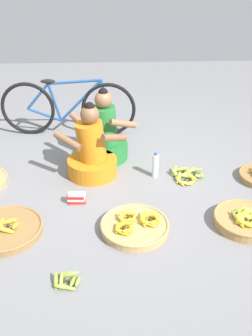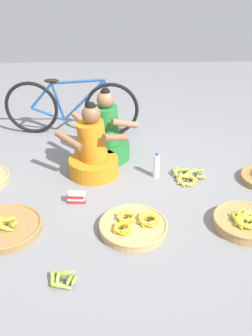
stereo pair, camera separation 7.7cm
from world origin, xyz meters
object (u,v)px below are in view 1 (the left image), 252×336
(bicycle_leaning, at_px, (68,108))
(banana_basket_back_left, at_px, (245,220))
(banana_basket_near_vendor, at_px, (135,226))
(loose_bananas_mid_left, at_px, (67,281))
(vendor_woman_front, at_px, (92,153))
(water_bottle, at_px, (155,166))
(banana_basket_front_left, at_px, (5,229))
(packet_carton_stack, at_px, (76,198))
(vendor_woman_behind, at_px, (104,137))
(loose_bananas_back_center, at_px, (187,175))

(bicycle_leaning, distance_m, banana_basket_back_left, 2.60)
(banana_basket_near_vendor, xyz_separation_m, loose_bananas_mid_left, (-0.53, -0.57, -0.02))
(banana_basket_near_vendor, bearing_deg, banana_basket_back_left, 1.72)
(vendor_woman_front, xyz_separation_m, banana_basket_near_vendor, (0.39, -0.96, -0.21))
(banana_basket_back_left, height_order, water_bottle, water_bottle)
(banana_basket_front_left, relative_size, water_bottle, 2.24)
(water_bottle, xyz_separation_m, packet_carton_stack, (-0.79, -0.46, -0.07))
(banana_basket_front_left, distance_m, packet_carton_stack, 0.70)
(packet_carton_stack, bearing_deg, bicycle_leaning, 97.06)
(banana_basket_near_vendor, xyz_separation_m, water_bottle, (0.27, 0.88, 0.08))
(bicycle_leaning, bearing_deg, banana_basket_front_left, -100.70)
(loose_bananas_mid_left, bearing_deg, packet_carton_stack, 89.73)
(bicycle_leaning, height_order, banana_basket_near_vendor, bicycle_leaning)
(banana_basket_back_left, xyz_separation_m, banana_basket_front_left, (-2.04, -0.01, -0.02))
(banana_basket_near_vendor, height_order, loose_bananas_mid_left, banana_basket_near_vendor)
(water_bottle, bearing_deg, packet_carton_stack, -149.89)
(vendor_woman_front, relative_size, vendor_woman_behind, 0.98)
(banana_basket_back_left, xyz_separation_m, loose_bananas_back_center, (-0.35, 0.82, -0.02))
(vendor_woman_behind, bearing_deg, bicycle_leaning, 124.43)
(loose_bananas_back_center, bearing_deg, vendor_woman_behind, 150.55)
(loose_bananas_mid_left, xyz_separation_m, packet_carton_stack, (0.00, 0.99, 0.03))
(banana_basket_back_left, distance_m, packet_carton_stack, 1.52)
(vendor_woman_behind, xyz_separation_m, packet_carton_stack, (-0.26, -0.91, -0.21))
(bicycle_leaning, relative_size, loose_bananas_back_center, 4.63)
(vendor_woman_behind, relative_size, packet_carton_stack, 4.65)
(vendor_woman_front, height_order, loose_bananas_back_center, vendor_woman_front)
(bicycle_leaning, xyz_separation_m, loose_bananas_back_center, (1.32, -1.16, -0.33))
(vendor_woman_behind, xyz_separation_m, loose_bananas_back_center, (0.86, -0.49, -0.23))
(banana_basket_front_left, bearing_deg, water_bottle, 32.39)
(bicycle_leaning, relative_size, banana_basket_back_left, 3.18)
(loose_bananas_mid_left, bearing_deg, loose_bananas_back_center, 51.45)
(banana_basket_front_left, height_order, banana_basket_near_vendor, banana_basket_near_vendor)
(loose_bananas_mid_left, distance_m, loose_bananas_back_center, 1.81)
(bicycle_leaning, xyz_separation_m, banana_basket_near_vendor, (0.72, -2.00, -0.31))
(vendor_woman_front, xyz_separation_m, loose_bananas_mid_left, (-0.14, -1.53, -0.23))
(vendor_woman_behind, relative_size, loose_bananas_mid_left, 4.14)
(vendor_woman_behind, relative_size, loose_bananas_back_center, 2.24)
(banana_basket_back_left, bearing_deg, vendor_woman_front, 145.23)
(banana_basket_near_vendor, relative_size, loose_bananas_mid_left, 2.95)
(water_bottle, bearing_deg, banana_basket_front_left, -147.61)
(banana_basket_front_left, height_order, loose_bananas_mid_left, banana_basket_front_left)
(loose_bananas_mid_left, distance_m, packet_carton_stack, 1.00)
(vendor_woman_front, distance_m, banana_basket_front_left, 1.20)
(loose_bananas_mid_left, height_order, water_bottle, water_bottle)
(bicycle_leaning, height_order, banana_basket_front_left, bicycle_leaning)
(banana_basket_front_left, xyz_separation_m, water_bottle, (1.36, 0.86, 0.09))
(banana_basket_front_left, height_order, packet_carton_stack, banana_basket_front_left)
(banana_basket_near_vendor, height_order, water_bottle, water_bottle)
(banana_basket_back_left, bearing_deg, water_bottle, 128.60)
(loose_bananas_back_center, bearing_deg, packet_carton_stack, -159.43)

